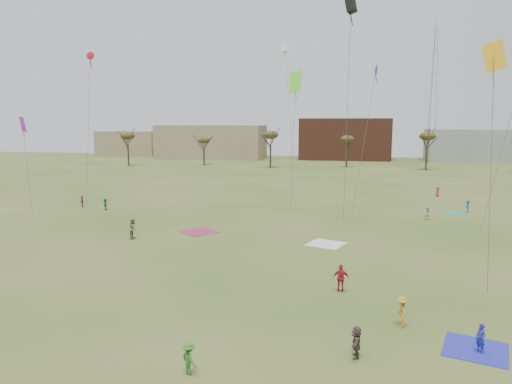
% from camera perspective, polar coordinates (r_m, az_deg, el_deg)
% --- Properties ---
extents(ground, '(260.00, 260.00, 0.00)m').
position_cam_1_polar(ground, '(27.20, -5.26, -15.28)').
color(ground, '#39551A').
rests_on(ground, ground).
extents(flyer_near_center, '(1.06, 0.99, 1.43)m').
position_cam_1_polar(flyer_near_center, '(21.97, -8.10, -19.33)').
color(flyer_near_center, '#2F7527').
rests_on(flyer_near_center, ground).
extents(flyer_near_right, '(0.58, 0.64, 1.47)m').
position_cam_1_polar(flyer_near_right, '(25.80, 25.53, -15.68)').
color(flyer_near_right, '#2326A0').
rests_on(flyer_near_right, ground).
extents(spectator_fore_a, '(1.07, 0.45, 1.82)m').
position_cam_1_polar(spectator_fore_a, '(31.55, 10.24, -10.21)').
color(spectator_fore_a, '#B91F39').
rests_on(spectator_fore_a, ground).
extents(spectator_fore_b, '(0.91, 1.07, 1.93)m').
position_cam_1_polar(spectator_fore_b, '(46.11, -14.62, -4.31)').
color(spectator_fore_b, olive).
rests_on(spectator_fore_b, ground).
extents(spectator_fore_c, '(0.45, 1.41, 1.52)m').
position_cam_1_polar(spectator_fore_c, '(23.57, 12.03, -17.30)').
color(spectator_fore_c, brown).
rests_on(spectator_fore_c, ground).
extents(flyer_mid_b, '(0.68, 1.11, 1.65)m').
position_cam_1_polar(flyer_mid_b, '(27.32, 17.18, -13.64)').
color(flyer_mid_b, orange).
rests_on(flyer_mid_b, ground).
extents(spectator_mid_d, '(0.62, 0.94, 1.48)m').
position_cam_1_polar(spectator_mid_d, '(65.23, -20.27, -1.07)').
color(spectator_mid_d, '#873867').
rests_on(spectator_mid_d, ground).
extents(spectator_mid_e, '(0.87, 0.76, 1.50)m').
position_cam_1_polar(spectator_mid_e, '(56.60, 20.05, -2.43)').
color(spectator_mid_e, silver).
rests_on(spectator_mid_e, ground).
extents(flyer_far_a, '(1.00, 1.40, 1.46)m').
position_cam_1_polar(flyer_far_a, '(62.14, -17.75, -1.40)').
color(flyer_far_a, '#297B4D').
rests_on(flyer_far_a, ground).
extents(flyer_far_b, '(0.77, 0.85, 1.47)m').
position_cam_1_polar(flyer_far_b, '(74.82, 21.09, 0.05)').
color(flyer_far_b, '#BE2056').
rests_on(flyer_far_b, ground).
extents(flyer_far_c, '(0.61, 1.05, 1.61)m').
position_cam_1_polar(flyer_far_c, '(62.78, 24.19, -1.58)').
color(flyer_far_c, '#216798').
rests_on(flyer_far_c, ground).
extents(blanket_blue, '(3.56, 3.56, 0.03)m').
position_cam_1_polar(blanket_blue, '(26.35, 25.00, -16.87)').
color(blanket_blue, '#2A2DB6').
rests_on(blanket_blue, ground).
extents(blanket_cream, '(3.87, 3.87, 0.03)m').
position_cam_1_polar(blanket_cream, '(43.33, 8.46, -6.25)').
color(blanket_cream, white).
rests_on(blanket_cream, ground).
extents(blanket_plum, '(4.44, 4.44, 0.03)m').
position_cam_1_polar(blanket_plum, '(47.88, -6.89, -4.80)').
color(blanket_plum, '#982F55').
rests_on(blanket_plum, ground).
extents(blanket_olive, '(3.09, 3.09, 0.03)m').
position_cam_1_polar(blanket_olive, '(62.20, 22.94, -2.34)').
color(blanket_olive, '#369467').
rests_on(blanket_olive, ground).
extents(kites_aloft, '(68.01, 68.50, 23.91)m').
position_cam_1_polar(kites_aloft, '(57.94, 4.75, 17.22)').
color(kites_aloft, orange).
rests_on(kites_aloft, ground).
extents(tree_line, '(117.44, 49.32, 8.91)m').
position_cam_1_polar(tree_line, '(103.50, 5.95, 6.28)').
color(tree_line, '#3A2B1E').
rests_on(tree_line, ground).
extents(building_tan, '(32.00, 14.00, 10.00)m').
position_cam_1_polar(building_tan, '(145.23, -5.42, 6.07)').
color(building_tan, '#937F60').
rests_on(building_tan, ground).
extents(building_brick, '(26.00, 16.00, 12.00)m').
position_cam_1_polar(building_brick, '(143.90, 10.70, 6.34)').
color(building_brick, brown).
rests_on(building_brick, ground).
extents(building_grey, '(24.00, 12.00, 9.00)m').
position_cam_1_polar(building_grey, '(145.66, 24.62, 5.15)').
color(building_grey, gray).
rests_on(building_grey, ground).
extents(building_tan_west, '(20.00, 12.00, 8.00)m').
position_cam_1_polar(building_tan_west, '(162.90, -14.88, 5.73)').
color(building_tan_west, '#937F60').
rests_on(building_tan_west, ground).
extents(radio_tower, '(1.51, 1.72, 41.00)m').
position_cam_1_polar(radio_tower, '(150.75, 20.60, 11.07)').
color(radio_tower, '#9EA3A8').
rests_on(radio_tower, ground).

